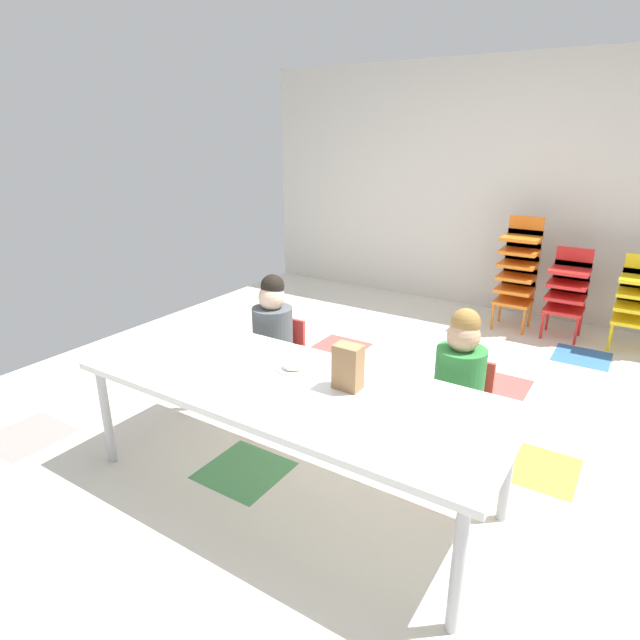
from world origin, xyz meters
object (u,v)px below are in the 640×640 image
object	(u,v)px
donut_powdered_on_plate	(294,364)
paper_bag_brown	(348,367)
seated_child_middle_seat	(460,376)
kid_chair_red_stack	(568,288)
kid_chair_yellow_stack	(638,298)
seated_child_near_camera	(274,330)
kid_chair_orange_stack	(518,268)
paper_plate_near_edge	(294,368)
craft_table	(289,390)

from	to	relation	value
donut_powdered_on_plate	paper_bag_brown	bearing A→B (deg)	-5.87
seated_child_middle_seat	kid_chair_red_stack	xyz separation A→B (m)	(0.17, 2.45, -0.10)
kid_chair_yellow_stack	donut_powdered_on_plate	xyz separation A→B (m)	(-1.42, -2.96, 0.18)
seated_child_near_camera	donut_powdered_on_plate	world-z (taller)	seated_child_near_camera
kid_chair_red_stack	kid_chair_yellow_stack	xyz separation A→B (m)	(0.54, 0.00, 0.00)
kid_chair_orange_stack	paper_plate_near_edge	xyz separation A→B (m)	(-0.44, -2.96, 0.04)
seated_child_middle_seat	kid_chair_yellow_stack	distance (m)	2.55
paper_plate_near_edge	craft_table	bearing A→B (deg)	-63.93
kid_chair_yellow_stack	donut_powdered_on_plate	size ratio (longest dim) A/B	6.64
craft_table	kid_chair_yellow_stack	size ratio (longest dim) A/B	2.68
paper_bag_brown	donut_powdered_on_plate	size ratio (longest dim) A/B	1.83
seated_child_near_camera	seated_child_middle_seat	size ratio (longest dim) A/B	1.00
kid_chair_yellow_stack	seated_child_middle_seat	bearing A→B (deg)	-106.19
kid_chair_orange_stack	paper_plate_near_edge	distance (m)	2.99
kid_chair_yellow_stack	paper_bag_brown	bearing A→B (deg)	-109.92
kid_chair_yellow_stack	paper_plate_near_edge	size ratio (longest dim) A/B	4.44
paper_bag_brown	donut_powdered_on_plate	distance (m)	0.35
paper_plate_near_edge	paper_bag_brown	bearing A→B (deg)	-5.87
craft_table	paper_bag_brown	world-z (taller)	paper_bag_brown
kid_chair_orange_stack	paper_bag_brown	xyz separation A→B (m)	(-0.10, -2.99, 0.15)
paper_bag_brown	donut_powdered_on_plate	xyz separation A→B (m)	(-0.34, 0.03, -0.08)
seated_child_near_camera	kid_chair_yellow_stack	distance (m)	3.13
seated_child_middle_seat	paper_plate_near_edge	bearing A→B (deg)	-144.44
craft_table	kid_chair_orange_stack	size ratio (longest dim) A/B	2.06
kid_chair_orange_stack	craft_table	bearing A→B (deg)	-96.88
seated_child_near_camera	kid_chair_yellow_stack	world-z (taller)	seated_child_near_camera
seated_child_near_camera	kid_chair_red_stack	distance (m)	2.82
craft_table	paper_bag_brown	bearing A→B (deg)	20.55
donut_powdered_on_plate	seated_child_middle_seat	bearing A→B (deg)	35.56
seated_child_near_camera	paper_plate_near_edge	size ratio (longest dim) A/B	5.10
kid_chair_red_stack	kid_chair_yellow_stack	bearing A→B (deg)	0.00
seated_child_near_camera	kid_chair_yellow_stack	bearing A→B (deg)	51.56
seated_child_middle_seat	kid_chair_orange_stack	world-z (taller)	kid_chair_orange_stack
seated_child_middle_seat	kid_chair_orange_stack	bearing A→B (deg)	96.28
seated_child_middle_seat	paper_bag_brown	bearing A→B (deg)	-124.51
craft_table	donut_powdered_on_plate	size ratio (longest dim) A/B	17.79
kid_chair_orange_stack	kid_chair_yellow_stack	xyz separation A→B (m)	(0.98, -0.00, -0.12)
paper_bag_brown	kid_chair_yellow_stack	bearing A→B (deg)	70.08
craft_table	seated_child_near_camera	distance (m)	0.87
paper_bag_brown	paper_plate_near_edge	xyz separation A→B (m)	(-0.34, 0.03, -0.11)
paper_bag_brown	donut_powdered_on_plate	world-z (taller)	paper_bag_brown
paper_bag_brown	kid_chair_orange_stack	bearing A→B (deg)	88.03
paper_bag_brown	craft_table	bearing A→B (deg)	-159.45
craft_table	paper_bag_brown	xyz separation A→B (m)	(0.27, 0.10, 0.15)
seated_child_middle_seat	paper_bag_brown	size ratio (longest dim) A/B	4.17
craft_table	donut_powdered_on_plate	xyz separation A→B (m)	(-0.07, 0.14, 0.07)
craft_table	paper_plate_near_edge	world-z (taller)	paper_plate_near_edge
kid_chair_red_stack	paper_bag_brown	size ratio (longest dim) A/B	3.64
kid_chair_yellow_stack	paper_plate_near_edge	xyz separation A→B (m)	(-1.42, -2.96, 0.16)
seated_child_near_camera	kid_chair_orange_stack	size ratio (longest dim) A/B	0.88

